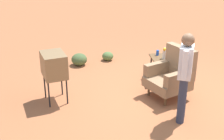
{
  "coord_description": "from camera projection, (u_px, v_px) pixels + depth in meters",
  "views": [
    {
      "loc": [
        5.59,
        -1.78,
        3.02
      ],
      "look_at": [
        -0.07,
        -1.13,
        0.65
      ],
      "focal_mm": 49.22,
      "sensor_mm": 36.0,
      "label": 1
    }
  ],
  "objects": [
    {
      "name": "bottle_wine_green",
      "position": [
        169.0,
        50.0,
        7.0
      ],
      "size": [
        0.07,
        0.07,
        0.32
      ],
      "primitive_type": "cylinder",
      "color": "#1E5623",
      "rests_on": "side_table"
    },
    {
      "name": "soda_can_blue",
      "position": [
        158.0,
        53.0,
        7.15
      ],
      "size": [
        0.07,
        0.07,
        0.12
      ],
      "primitive_type": "cylinder",
      "color": "blue",
      "rests_on": "side_table"
    },
    {
      "name": "side_table",
      "position": [
        163.0,
        60.0,
        7.09
      ],
      "size": [
        0.56,
        0.56,
        0.58
      ],
      "color": "black",
      "rests_on": "ground"
    },
    {
      "name": "shrub_near",
      "position": [
        79.0,
        59.0,
        8.12
      ],
      "size": [
        0.41,
        0.41,
        0.32
      ],
      "primitive_type": "ellipsoid",
      "color": "#475B33",
      "rests_on": "ground"
    },
    {
      "name": "armchair",
      "position": [
        172.0,
        74.0,
        6.34
      ],
      "size": [
        1.02,
        1.03,
        1.06
      ],
      "color": "brown",
      "rests_on": "ground"
    },
    {
      "name": "tv_on_stand",
      "position": [
        54.0,
        65.0,
        6.05
      ],
      "size": [
        0.7,
        0.59,
        1.03
      ],
      "color": "black",
      "rests_on": "ground"
    },
    {
      "name": "shrub_mid",
      "position": [
        108.0,
        56.0,
        8.47
      ],
      "size": [
        0.31,
        0.31,
        0.24
      ],
      "primitive_type": "ellipsoid",
      "color": "#516B38",
      "rests_on": "ground"
    },
    {
      "name": "flower_vase",
      "position": [
        165.0,
        52.0,
        6.91
      ],
      "size": [
        0.15,
        0.1,
        0.27
      ],
      "color": "silver",
      "rests_on": "side_table"
    },
    {
      "name": "person_standing",
      "position": [
        185.0,
        73.0,
        5.31
      ],
      "size": [
        0.53,
        0.35,
        1.64
      ],
      "color": "#2D3347",
      "rests_on": "ground"
    },
    {
      "name": "ground_plane",
      "position": [
        165.0,
        97.0,
        6.47
      ],
      "size": [
        60.0,
        60.0,
        0.0
      ],
      "primitive_type": "plane",
      "color": "#A05B38"
    }
  ]
}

